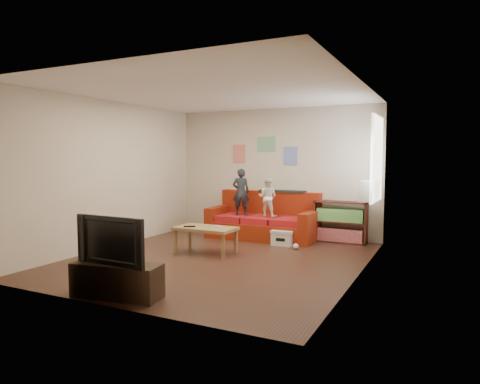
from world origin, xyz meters
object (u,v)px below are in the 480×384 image
at_px(bookshelf, 340,224).
at_px(tv_stand, 117,280).
at_px(television, 116,239).
at_px(child_b, 268,197).
at_px(sofa, 264,222).
at_px(coffee_table, 206,231).
at_px(child_a, 241,192).
at_px(file_box, 283,237).

bearing_deg(bookshelf, tv_stand, -110.07).
relative_size(tv_stand, television, 1.09).
bearing_deg(tv_stand, child_b, 77.97).
height_order(sofa, bookshelf, sofa).
xyz_separation_m(coffee_table, tv_stand, (0.23, -2.45, -0.20)).
distance_m(bookshelf, television, 4.78).
xyz_separation_m(bookshelf, tv_stand, (-1.64, -4.48, -0.16)).
bearing_deg(coffee_table, television, -84.73).
bearing_deg(tv_stand, bookshelf, 61.34).
xyz_separation_m(child_a, file_box, (1.08, -0.36, -0.81)).
relative_size(child_b, bookshelf, 0.79).
xyz_separation_m(child_a, coffee_table, (0.13, -1.65, -0.55)).
xyz_separation_m(bookshelf, television, (-1.64, -4.48, 0.34)).
distance_m(child_a, file_box, 1.39).
distance_m(file_box, television, 3.85).
xyz_separation_m(sofa, bookshelf, (1.54, 0.20, 0.03)).
bearing_deg(child_b, sofa, -52.65).
distance_m(child_a, television, 4.13).
bearing_deg(file_box, child_a, 161.29).
bearing_deg(child_a, bookshelf, 168.57).
bearing_deg(sofa, file_box, -40.92).
bearing_deg(tv_stand, file_box, 70.47).
relative_size(bookshelf, file_box, 2.44).
distance_m(child_b, bookshelf, 1.53).
relative_size(coffee_table, file_box, 2.50).
height_order(child_a, child_b, child_a).
bearing_deg(child_b, child_a, -2.64).
xyz_separation_m(sofa, child_b, (0.15, -0.18, 0.54)).
xyz_separation_m(file_box, television, (-0.72, -3.74, 0.55)).
height_order(child_b, tv_stand, child_b).
bearing_deg(bookshelf, sofa, -172.52).
bearing_deg(bookshelf, television, -110.07).
distance_m(coffee_table, tv_stand, 2.47).
bearing_deg(child_b, television, 83.91).
distance_m(child_b, tv_stand, 4.16).
distance_m(sofa, tv_stand, 4.28).
bearing_deg(coffee_table, child_b, 74.02).
relative_size(coffee_table, bookshelf, 1.03).
relative_size(file_box, television, 0.41).
relative_size(sofa, child_b, 2.77).
xyz_separation_m(child_b, bookshelf, (1.39, 0.38, -0.51)).
height_order(file_box, television, television).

